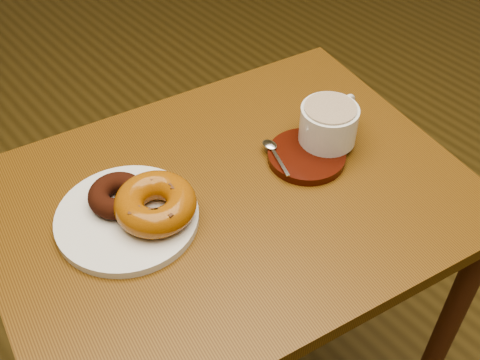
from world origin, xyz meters
TOP-DOWN VIEW (x-y plane):
  - cafe_table at (-0.25, 0.13)m, footprint 0.85×0.69m
  - donut_plate at (-0.41, 0.18)m, footprint 0.30×0.30m
  - donut_cinnamon at (-0.40, 0.21)m, footprint 0.12×0.12m
  - donut_caramel at (-0.37, 0.16)m, footprint 0.17×0.17m
  - saucer at (-0.10, 0.11)m, footprint 0.14×0.14m
  - coffee_cup at (-0.04, 0.11)m, footprint 0.13×0.10m
  - teaspoon at (-0.14, 0.15)m, footprint 0.04×0.09m

SIDE VIEW (x-z plane):
  - cafe_table at x=-0.25m, z-range 0.24..0.95m
  - donut_plate at x=-0.41m, z-range 0.71..0.73m
  - saucer at x=-0.10m, z-range 0.71..0.73m
  - teaspoon at x=-0.14m, z-range 0.73..0.73m
  - donut_cinnamon at x=-0.40m, z-range 0.73..0.76m
  - donut_caramel at x=-0.37m, z-range 0.73..0.77m
  - coffee_cup at x=-0.04m, z-range 0.73..0.80m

